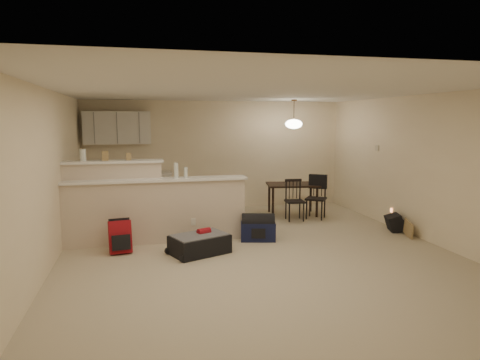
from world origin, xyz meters
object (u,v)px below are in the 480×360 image
object	(u,v)px
dining_chair_far	(316,197)
red_backpack	(120,237)
dining_chair_near	(295,200)
navy_duffel	(258,231)
pendant_lamp	(294,124)
suitcase	(200,244)
black_daypack	(395,223)
dining_table	(293,188)

from	to	relation	value
dining_chair_far	red_backpack	xyz separation A→B (m)	(-3.92, -1.50, -0.20)
dining_chair_near	navy_duffel	xyz separation A→B (m)	(-1.14, -1.26, -0.26)
pendant_lamp	navy_duffel	xyz separation A→B (m)	(-1.29, -1.80, -1.83)
suitcase	black_daypack	size ratio (longest dim) A/B	2.46
dining_table	pendant_lamp	size ratio (longest dim) A/B	1.94
suitcase	navy_duffel	size ratio (longest dim) A/B	1.44
dining_table	red_backpack	world-z (taller)	dining_table
dining_table	black_daypack	world-z (taller)	dining_table
red_backpack	navy_duffel	xyz separation A→B (m)	(2.29, 0.18, -0.09)
pendant_lamp	dining_chair_near	distance (m)	1.66
dining_table	pendant_lamp	xyz separation A→B (m)	(-0.00, 0.00, 1.39)
dining_chair_far	suitcase	size ratio (longest dim) A/B	1.06
suitcase	navy_duffel	world-z (taller)	navy_duffel
red_backpack	black_daypack	xyz separation A→B (m)	(4.94, 0.18, -0.10)
dining_chair_near	red_backpack	xyz separation A→B (m)	(-3.43, -1.44, -0.17)
dining_table	navy_duffel	distance (m)	2.25
dining_table	red_backpack	bearing A→B (deg)	-141.54
black_daypack	dining_table	bearing A→B (deg)	54.53
pendant_lamp	navy_duffel	distance (m)	2.87
dining_table	red_backpack	distance (m)	4.10
pendant_lamp	red_backpack	distance (m)	4.44
dining_table	pendant_lamp	distance (m)	1.39
pendant_lamp	dining_chair_far	xyz separation A→B (m)	(0.35, -0.48, -1.54)
dining_table	suitcase	xyz separation A→B (m)	(-2.38, -2.30, -0.46)
red_backpack	black_daypack	size ratio (longest dim) A/B	1.47
pendant_lamp	suitcase	size ratio (longest dim) A/B	0.73
dining_chair_far	red_backpack	bearing A→B (deg)	-123.52
dining_chair_near	suitcase	size ratio (longest dim) A/B	0.99
dining_table	navy_duffel	bearing A→B (deg)	-116.11
dining_chair_near	dining_chair_far	size ratio (longest dim) A/B	0.94
suitcase	red_backpack	distance (m)	1.25
dining_table	dining_chair_near	size ratio (longest dim) A/B	1.42
red_backpack	pendant_lamp	bearing A→B (deg)	21.20
black_daypack	dining_chair_near	bearing A→B (deg)	67.40
dining_table	black_daypack	bearing A→B (deg)	-43.31
dining_chair_near	black_daypack	xyz separation A→B (m)	(1.51, -1.26, -0.27)
dining_table	suitcase	size ratio (longest dim) A/B	1.41
dining_table	suitcase	bearing A→B (deg)	-126.35
dining_table	navy_duffel	world-z (taller)	dining_table
navy_duffel	dining_table	bearing A→B (deg)	67.87
pendant_lamp	navy_duffel	bearing A→B (deg)	-125.65
pendant_lamp	dining_chair_near	world-z (taller)	pendant_lamp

